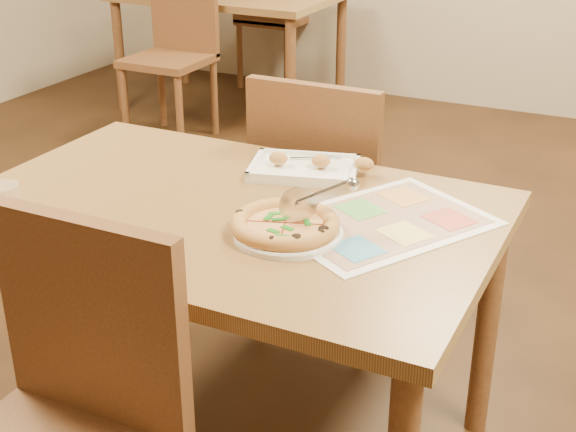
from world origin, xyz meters
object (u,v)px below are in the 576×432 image
at_px(chair_far, 324,181).
at_px(menu, 382,222).
at_px(glass_tumbler, 5,207).
at_px(bg_table, 230,6).
at_px(pizza_cutter, 316,198).
at_px(appetizer_tray, 308,168).
at_px(chair_near, 67,397).
at_px(bg_chair_far, 268,4).
at_px(plate, 288,234).
at_px(dining_table, 226,238).
at_px(bg_chair_near, 176,36).
at_px(pizza, 285,224).

height_order(chair_far, menu, chair_far).
xyz_separation_m(glass_tumbler, menu, (0.78, 0.39, -0.04)).
distance_m(bg_table, pizza_cutter, 3.40).
bearing_deg(pizza_cutter, menu, 13.37).
bearing_deg(appetizer_tray, chair_near, -95.57).
bearing_deg(pizza_cutter, chair_near, -147.89).
bearing_deg(chair_near, menu, 61.43).
bearing_deg(bg_chair_far, bg_table, 90.00).
height_order(chair_near, plate, chair_near).
bearing_deg(dining_table, plate, -20.62).
relative_size(dining_table, glass_tumbler, 13.66).
height_order(bg_chair_far, appetizer_tray, bg_chair_far).
xyz_separation_m(bg_chair_far, appetizer_tray, (1.69, -3.01, 0.17)).
distance_m(bg_chair_near, bg_chair_far, 1.10).
bearing_deg(appetizer_tray, bg_chair_near, 131.46).
bearing_deg(dining_table, bg_table, 119.74).
xyz_separation_m(bg_chair_far, pizza, (1.80, -3.38, 0.18)).
distance_m(appetizer_tray, menu, 0.35).
distance_m(dining_table, bg_chair_near, 2.72).
distance_m(chair_near, bg_chair_near, 3.22).
height_order(glass_tumbler, menu, glass_tumbler).
bearing_deg(chair_near, glass_tumbler, 143.65).
bearing_deg(appetizer_tray, dining_table, -106.74).
distance_m(pizza_cutter, glass_tumbler, 0.71).
bearing_deg(pizza, menu, 42.16).
bearing_deg(pizza_cutter, bg_chair_far, 85.81).
xyz_separation_m(pizza_cutter, glass_tumbler, (-0.66, -0.27, -0.05)).
distance_m(chair_far, pizza_cutter, 0.73).
distance_m(bg_table, bg_chair_far, 0.51).
bearing_deg(bg_chair_far, plate, 118.15).
relative_size(chair_far, pizza, 1.91).
relative_size(chair_near, appetizer_tray, 1.37).
height_order(bg_table, pizza_cutter, pizza_cutter).
xyz_separation_m(dining_table, chair_near, (0.00, -0.60, -0.07)).
bearing_deg(bg_table, pizza, -57.95).
height_order(plate, menu, plate).
height_order(bg_chair_far, plate, bg_chair_far).
bearing_deg(bg_chair_near, bg_chair_far, 90.00).
bearing_deg(bg_table, bg_chair_near, -90.00).
height_order(chair_near, pizza_cutter, chair_near).
xyz_separation_m(pizza_cutter, menu, (0.11, 0.12, -0.08)).
bearing_deg(plate, chair_far, 107.06).
bearing_deg(plate, bg_chair_near, 128.46).
bearing_deg(bg_chair_far, pizza, 118.06).
relative_size(dining_table, bg_chair_near, 2.77).
bearing_deg(chair_near, pizza, 69.28).
bearing_deg(dining_table, bg_chair_far, 115.85).
xyz_separation_m(bg_table, plate, (1.81, -2.88, 0.09)).
xyz_separation_m(chair_far, bg_table, (-1.60, 2.20, 0.07)).
height_order(pizza_cutter, glass_tumbler, pizza_cutter).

